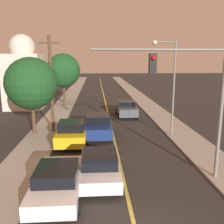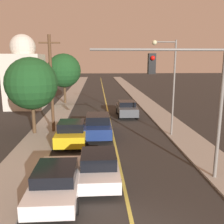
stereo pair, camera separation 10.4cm
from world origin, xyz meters
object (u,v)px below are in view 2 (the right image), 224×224
(car_outer_lane_second, at_px, (72,133))
(utility_pole_left, at_px, (51,83))
(car_outer_lane_front, at_px, (56,180))
(car_far_oncoming, at_px, (127,109))
(tree_left_near, at_px, (31,84))
(streetlamp_right, at_px, (169,75))
(car_near_lane_second, at_px, (98,125))
(tree_left_far, at_px, (64,71))
(domed_building_left, at_px, (25,76))
(car_near_lane_front, at_px, (99,166))
(traffic_signal_mast, at_px, (191,88))

(car_outer_lane_second, xyz_separation_m, utility_pole_left, (-1.76, 2.93, 3.21))
(car_outer_lane_front, bearing_deg, car_far_oncoming, 72.32)
(utility_pole_left, height_order, tree_left_near, utility_pole_left)
(car_outer_lane_front, bearing_deg, car_outer_lane_second, 90.00)
(car_outer_lane_second, relative_size, streetlamp_right, 0.57)
(car_outer_lane_second, bearing_deg, car_outer_lane_front, -90.00)
(car_near_lane_second, relative_size, utility_pole_left, 0.64)
(streetlamp_right, bearing_deg, car_outer_lane_front, -130.76)
(car_outer_lane_second, height_order, car_far_oncoming, car_outer_lane_second)
(car_far_oncoming, xyz_separation_m, tree_left_far, (-7.31, 7.77, 3.57))
(domed_building_left, bearing_deg, car_outer_lane_front, -71.71)
(car_outer_lane_front, bearing_deg, utility_pole_left, 100.27)
(streetlamp_right, relative_size, tree_left_far, 1.10)
(car_far_oncoming, relative_size, tree_left_near, 0.71)
(streetlamp_right, distance_m, tree_left_far, 17.60)
(car_outer_lane_second, xyz_separation_m, tree_left_far, (-2.46, 16.21, 3.55))
(car_far_oncoming, bearing_deg, domed_building_left, -24.40)
(car_near_lane_second, xyz_separation_m, utility_pole_left, (-3.59, 1.12, 3.17))
(car_near_lane_front, distance_m, car_outer_lane_front, 2.27)
(car_far_oncoming, xyz_separation_m, domed_building_left, (-11.64, 5.28, 3.12))
(car_far_oncoming, distance_m, tree_left_far, 11.25)
(streetlamp_right, bearing_deg, car_far_oncoming, 107.49)
(traffic_signal_mast, height_order, domed_building_left, domed_building_left)
(utility_pole_left, bearing_deg, car_outer_lane_front, -79.73)
(car_outer_lane_front, height_order, tree_left_far, tree_left_far)
(domed_building_left, bearing_deg, streetlamp_right, -41.62)
(traffic_signal_mast, xyz_separation_m, tree_left_far, (-8.53, 21.91, -0.14))
(car_near_lane_front, height_order, car_outer_lane_second, car_outer_lane_second)
(car_far_oncoming, bearing_deg, utility_pole_left, 39.78)
(car_outer_lane_second, height_order, utility_pole_left, utility_pole_left)
(tree_left_far, bearing_deg, car_far_oncoming, -46.73)
(tree_left_near, bearing_deg, car_far_oncoming, 36.69)
(tree_left_near, xyz_separation_m, domed_building_left, (-3.61, 11.26, -0.09))
(utility_pole_left, bearing_deg, car_near_lane_second, -17.38)
(car_near_lane_front, distance_m, car_outer_lane_second, 5.75)
(car_near_lane_front, xyz_separation_m, traffic_signal_mast, (4.25, -0.25, 3.78))
(car_near_lane_front, xyz_separation_m, car_far_oncoming, (3.03, 13.89, 0.07))
(car_outer_lane_front, relative_size, utility_pole_left, 0.60)
(car_outer_lane_front, distance_m, tree_left_far, 23.42)
(tree_left_far, bearing_deg, domed_building_left, -150.08)
(car_near_lane_second, height_order, utility_pole_left, utility_pole_left)
(car_far_oncoming, xyz_separation_m, utility_pole_left, (-6.62, -5.51, 3.24))
(car_outer_lane_second, xyz_separation_m, traffic_signal_mast, (6.08, -5.71, 3.68))
(car_near_lane_front, distance_m, domed_building_left, 21.26)
(utility_pole_left, bearing_deg, car_far_oncoming, 39.78)
(car_outer_lane_front, bearing_deg, car_near_lane_second, 78.01)
(car_near_lane_second, bearing_deg, tree_left_near, 172.55)
(streetlamp_right, bearing_deg, car_near_lane_front, -127.40)
(car_near_lane_second, distance_m, car_outer_lane_front, 8.79)
(tree_left_near, bearing_deg, streetlamp_right, -5.84)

